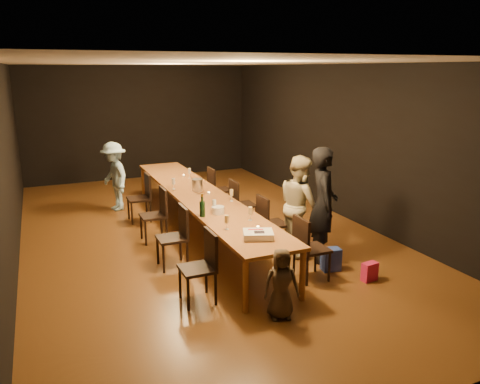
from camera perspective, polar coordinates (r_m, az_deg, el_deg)
name	(u,v)px	position (r m, az deg, el deg)	size (l,w,h in m)	color
ground	(201,234)	(8.56, -4.84, -5.11)	(10.00, 10.00, 0.00)	#4A2B12
room_shell	(198,119)	(8.09, -5.16, 8.86)	(6.04, 10.04, 3.02)	black
table	(200,197)	(8.34, -4.94, -0.57)	(0.90, 6.00, 0.75)	brown
chair_right_0	(312,248)	(6.70, 8.79, -6.76)	(0.42, 0.42, 0.93)	black
chair_right_1	(273,223)	(7.67, 4.03, -3.79)	(0.42, 0.42, 0.93)	black
chair_right_2	(243,204)	(8.70, 0.40, -1.49)	(0.42, 0.42, 0.93)	black
chair_right_3	(220,189)	(9.77, -2.44, 0.33)	(0.42, 0.42, 0.93)	black
chair_left_0	(197,268)	(6.02, -5.25, -9.19)	(0.42, 0.42, 0.93)	black
chair_left_1	(172,237)	(7.09, -8.32, -5.51)	(0.42, 0.42, 0.93)	black
chair_left_2	(153,215)	(8.19, -10.55, -2.79)	(0.42, 0.42, 0.93)	black
chair_left_3	(139,198)	(9.32, -12.24, -0.72)	(0.42, 0.42, 0.93)	black
woman_birthday	(323,205)	(7.26, 10.11, -1.52)	(0.65, 0.43, 1.79)	black
woman_tan	(300,205)	(7.53, 7.31, -1.56)	(0.78, 0.61, 1.60)	#BBB08C
man_blue	(114,176)	(10.13, -15.06, 1.84)	(0.93, 0.54, 1.45)	#98C6EC
child	(281,284)	(5.67, 5.04, -11.08)	(0.43, 0.28, 0.87)	#443526
gift_bag_red	(370,272)	(6.93, 15.52, -9.34)	(0.23, 0.12, 0.27)	#D9205C
gift_bag_blue	(331,259)	(7.13, 11.03, -8.06)	(0.27, 0.18, 0.34)	#253EA1
birthday_cake	(258,235)	(6.17, 2.22, -5.21)	(0.47, 0.43, 0.09)	white
plate_stack	(218,210)	(7.18, -2.70, -2.22)	(0.20, 0.20, 0.11)	white
champagne_bottle	(202,205)	(7.02, -4.62, -1.62)	(0.08, 0.08, 0.35)	black
ice_bucket	(197,185)	(8.53, -5.24, 0.87)	(0.20, 0.20, 0.22)	silver
wineglass_0	(227,222)	(6.47, -1.63, -3.72)	(0.06, 0.06, 0.21)	beige
wineglass_1	(250,214)	(6.84, 1.27, -2.66)	(0.06, 0.06, 0.21)	beige
wineglass_2	(214,206)	(7.22, -3.15, -1.74)	(0.06, 0.06, 0.21)	silver
wineglass_3	(232,195)	(7.83, -1.04, -0.41)	(0.06, 0.06, 0.21)	beige
wineglass_4	(174,184)	(8.70, -8.11, 1.00)	(0.06, 0.06, 0.21)	silver
wineglass_5	(190,173)	(9.54, -6.17, 2.29)	(0.06, 0.06, 0.21)	silver
tealight_near	(258,228)	(6.53, 2.19, -4.36)	(0.05, 0.05, 0.03)	#B2B7B2
tealight_mid	(209,193)	(8.31, -3.82, -0.16)	(0.05, 0.05, 0.03)	#B2B7B2
tealight_far	(184,176)	(9.73, -6.87, 1.98)	(0.05, 0.05, 0.03)	#B2B7B2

